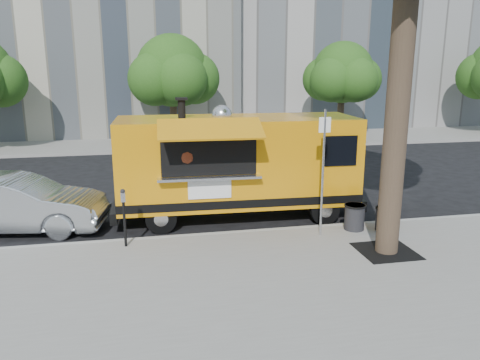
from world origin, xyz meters
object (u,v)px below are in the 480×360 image
(sign_post, at_px, (323,166))
(trash_bin_right, at_px, (355,216))
(parking_meter, at_px, (124,211))
(trash_bin_left, at_px, (385,218))
(far_tree_b, at_px, (172,71))
(far_tree_c, at_px, (343,73))
(sedan, at_px, (17,204))
(food_truck, at_px, (237,163))

(sign_post, relative_size, trash_bin_right, 4.72)
(parking_meter, bearing_deg, trash_bin_right, 0.16)
(parking_meter, distance_m, trash_bin_left, 6.26)
(far_tree_b, distance_m, trash_bin_right, 14.85)
(far_tree_c, relative_size, trash_bin_right, 8.20)
(parking_meter, relative_size, sedan, 0.31)
(far_tree_b, distance_m, food_truck, 12.38)
(far_tree_b, relative_size, sedan, 1.27)
(sign_post, xyz_separation_m, sedan, (-7.26, 2.16, -1.13))
(far_tree_b, xyz_separation_m, trash_bin_left, (4.23, -14.23, -3.37))
(far_tree_b, xyz_separation_m, sign_post, (2.55, -14.25, -1.98))
(parking_meter, bearing_deg, sedan, 144.05)
(far_tree_b, height_order, far_tree_c, far_tree_b)
(trash_bin_left, relative_size, trash_bin_right, 0.91)
(parking_meter, relative_size, trash_bin_left, 2.30)
(far_tree_c, height_order, sedan, far_tree_c)
(food_truck, bearing_deg, trash_bin_right, -34.36)
(far_tree_c, relative_size, sign_post, 1.74)
(far_tree_c, xyz_separation_m, food_truck, (-8.08, -11.83, -2.17))
(sign_post, bearing_deg, far_tree_b, 100.15)
(parking_meter, distance_m, food_truck, 3.54)
(far_tree_c, height_order, sign_post, far_tree_c)
(far_tree_c, xyz_separation_m, sign_post, (-6.45, -13.95, -1.87))
(sign_post, distance_m, parking_meter, 4.64)
(sign_post, height_order, sedan, sign_post)
(parking_meter, xyz_separation_m, trash_bin_right, (5.52, 0.02, -0.49))
(far_tree_b, height_order, food_truck, far_tree_b)
(sign_post, distance_m, trash_bin_right, 1.68)
(far_tree_c, xyz_separation_m, trash_bin_right, (-5.48, -13.73, -3.23))
(sign_post, height_order, parking_meter, sign_post)
(far_tree_b, distance_m, sedan, 13.34)
(food_truck, xyz_separation_m, sedan, (-5.63, 0.04, -0.83))
(far_tree_b, bearing_deg, trash_bin_left, -73.43)
(parking_meter, relative_size, food_truck, 0.20)
(trash_bin_right, bearing_deg, sedan, 166.67)
(food_truck, xyz_separation_m, trash_bin_right, (2.60, -1.91, -1.05))
(food_truck, height_order, sedan, food_truck)
(far_tree_b, relative_size, parking_meter, 4.12)
(far_tree_c, distance_m, trash_bin_left, 15.08)
(far_tree_c, height_order, trash_bin_left, far_tree_c)
(sedan, distance_m, trash_bin_right, 8.46)
(sign_post, relative_size, parking_meter, 2.25)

